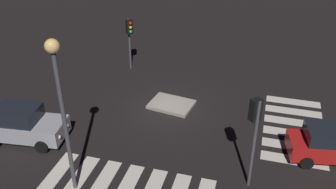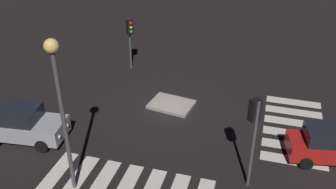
# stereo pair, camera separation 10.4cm
# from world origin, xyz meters

# --- Properties ---
(ground_plane) EXTENTS (80.00, 80.00, 0.00)m
(ground_plane) POSITION_xyz_m (0.00, 0.00, 0.00)
(ground_plane) COLOR black
(traffic_island) EXTENTS (2.79, 2.26, 0.18)m
(traffic_island) POSITION_xyz_m (0.10, 0.42, 0.09)
(traffic_island) COLOR gray
(traffic_island) RESTS_ON ground
(car_silver) EXTENTS (4.45, 2.39, 1.87)m
(car_silver) POSITION_xyz_m (-6.41, -4.87, 0.92)
(car_silver) COLOR #9EA0A5
(car_silver) RESTS_ON ground
(car_red) EXTENTS (4.17, 2.41, 1.73)m
(car_red) POSITION_xyz_m (8.70, -2.28, 0.85)
(car_red) COLOR red
(car_red) RESTS_ON ground
(traffic_light_east) EXTENTS (0.54, 0.54, 4.35)m
(traffic_light_east) POSITION_xyz_m (5.09, -5.07, 3.29)
(traffic_light_east) COLOR #47474C
(traffic_light_east) RESTS_ON ground
(traffic_light_west) EXTENTS (0.54, 0.53, 3.68)m
(traffic_light_west) POSITION_xyz_m (-4.02, 4.57, 2.79)
(traffic_light_west) COLOR #47474C
(traffic_light_west) RESTS_ON ground
(street_lamp) EXTENTS (0.56, 0.56, 7.02)m
(street_lamp) POSITION_xyz_m (-2.19, -7.44, 4.85)
(street_lamp) COLOR #47474C
(street_lamp) RESTS_ON ground
(crosswalk_near) EXTENTS (7.60, 3.20, 0.02)m
(crosswalk_near) POSITION_xyz_m (0.00, -6.94, 0.01)
(crosswalk_near) COLOR silver
(crosswalk_near) RESTS_ON ground
(crosswalk_side) EXTENTS (3.20, 6.45, 0.02)m
(crosswalk_side) POSITION_xyz_m (7.20, -0.00, 0.01)
(crosswalk_side) COLOR silver
(crosswalk_side) RESTS_ON ground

